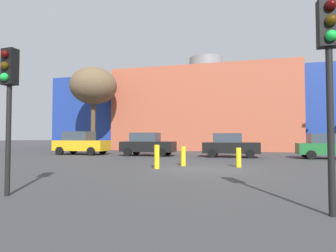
{
  "coord_description": "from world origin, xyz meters",
  "views": [
    {
      "loc": [
        1.59,
        -12.77,
        1.43
      ],
      "look_at": [
        -3.45,
        6.58,
        2.21
      ],
      "focal_mm": 30.41,
      "sensor_mm": 36.0,
      "label": 1
    }
  ],
  "objects_px": {
    "traffic_light_near_left": "(9,87)",
    "parked_car_2": "(230,145)",
    "bollard_yellow_2": "(239,157)",
    "bare_tree_0": "(94,86)",
    "traffic_light_near_right": "(329,55)",
    "bollard_yellow_0": "(183,156)",
    "bollard_yellow_1": "(157,157)",
    "parked_car_3": "(328,146)",
    "parked_car_1": "(147,144)",
    "parked_car_0": "(81,143)"
  },
  "relations": [
    {
      "from": "traffic_light_near_right",
      "to": "bollard_yellow_2",
      "type": "relative_size",
      "value": 4.33
    },
    {
      "from": "parked_car_2",
      "to": "bollard_yellow_0",
      "type": "xyz_separation_m",
      "value": [
        -2.02,
        -6.83,
        -0.36
      ]
    },
    {
      "from": "bollard_yellow_0",
      "to": "parked_car_2",
      "type": "bearing_deg",
      "value": 73.54
    },
    {
      "from": "parked_car_0",
      "to": "parked_car_2",
      "type": "xyz_separation_m",
      "value": [
        11.94,
        0.0,
        -0.09
      ]
    },
    {
      "from": "parked_car_1",
      "to": "bollard_yellow_1",
      "type": "height_order",
      "value": "parked_car_1"
    },
    {
      "from": "parked_car_0",
      "to": "traffic_light_near_right",
      "type": "height_order",
      "value": "traffic_light_near_right"
    },
    {
      "from": "parked_car_3",
      "to": "bare_tree_0",
      "type": "height_order",
      "value": "bare_tree_0"
    },
    {
      "from": "traffic_light_near_right",
      "to": "parked_car_2",
      "type": "bearing_deg",
      "value": -173.66
    },
    {
      "from": "parked_car_0",
      "to": "traffic_light_near_right",
      "type": "distance_m",
      "value": 20.82
    },
    {
      "from": "bollard_yellow_0",
      "to": "bollard_yellow_2",
      "type": "xyz_separation_m",
      "value": [
        2.67,
        0.03,
        -0.02
      ]
    },
    {
      "from": "traffic_light_near_right",
      "to": "bollard_yellow_1",
      "type": "xyz_separation_m",
      "value": [
        -5.31,
        6.63,
        -2.39
      ]
    },
    {
      "from": "parked_car_1",
      "to": "bare_tree_0",
      "type": "xyz_separation_m",
      "value": [
        -7.5,
        5.06,
        5.68
      ]
    },
    {
      "from": "parked_car_2",
      "to": "bollard_yellow_0",
      "type": "bearing_deg",
      "value": -106.46
    },
    {
      "from": "bollard_yellow_0",
      "to": "bollard_yellow_1",
      "type": "bearing_deg",
      "value": -120.76
    },
    {
      "from": "parked_car_0",
      "to": "parked_car_2",
      "type": "bearing_deg",
      "value": 0.0
    },
    {
      "from": "bollard_yellow_2",
      "to": "traffic_light_near_right",
      "type": "bearing_deg",
      "value": -78.06
    },
    {
      "from": "traffic_light_near_left",
      "to": "parked_car_2",
      "type": "bearing_deg",
      "value": 167.69
    },
    {
      "from": "parked_car_3",
      "to": "bare_tree_0",
      "type": "relative_size",
      "value": 0.45
    },
    {
      "from": "parked_car_2",
      "to": "traffic_light_near_left",
      "type": "xyz_separation_m",
      "value": [
        -4.73,
        -14.99,
        1.81
      ]
    },
    {
      "from": "parked_car_2",
      "to": "bare_tree_0",
      "type": "xyz_separation_m",
      "value": [
        -13.71,
        5.06,
        5.72
      ]
    },
    {
      "from": "traffic_light_near_left",
      "to": "bollard_yellow_1",
      "type": "distance_m",
      "value": 7.19
    },
    {
      "from": "traffic_light_near_right",
      "to": "bare_tree_0",
      "type": "height_order",
      "value": "bare_tree_0"
    },
    {
      "from": "parked_car_1",
      "to": "bollard_yellow_2",
      "type": "height_order",
      "value": "parked_car_1"
    },
    {
      "from": "bollard_yellow_1",
      "to": "bollard_yellow_2",
      "type": "bearing_deg",
      "value": 23.52
    },
    {
      "from": "traffic_light_near_right",
      "to": "bare_tree_0",
      "type": "relative_size",
      "value": 0.47
    },
    {
      "from": "parked_car_3",
      "to": "bollard_yellow_0",
      "type": "bearing_deg",
      "value": -140.42
    },
    {
      "from": "parked_car_0",
      "to": "bare_tree_0",
      "type": "height_order",
      "value": "bare_tree_0"
    },
    {
      "from": "bare_tree_0",
      "to": "bollard_yellow_1",
      "type": "height_order",
      "value": "bare_tree_0"
    },
    {
      "from": "parked_car_3",
      "to": "bollard_yellow_0",
      "type": "xyz_separation_m",
      "value": [
        -8.27,
        -6.83,
        -0.34
      ]
    },
    {
      "from": "bare_tree_0",
      "to": "bollard_yellow_2",
      "type": "distance_m",
      "value": 19.6
    },
    {
      "from": "parked_car_1",
      "to": "traffic_light_near_left",
      "type": "bearing_deg",
      "value": -84.36
    },
    {
      "from": "parked_car_2",
      "to": "bare_tree_0",
      "type": "height_order",
      "value": "bare_tree_0"
    },
    {
      "from": "traffic_light_near_right",
      "to": "bollard_yellow_1",
      "type": "height_order",
      "value": "traffic_light_near_right"
    },
    {
      "from": "parked_car_0",
      "to": "bollard_yellow_1",
      "type": "height_order",
      "value": "parked_car_0"
    },
    {
      "from": "traffic_light_near_right",
      "to": "bollard_yellow_1",
      "type": "bearing_deg",
      "value": -143.99
    },
    {
      "from": "traffic_light_near_left",
      "to": "bollard_yellow_2",
      "type": "distance_m",
      "value": 10.04
    },
    {
      "from": "parked_car_0",
      "to": "bollard_yellow_0",
      "type": "distance_m",
      "value": 12.05
    },
    {
      "from": "parked_car_3",
      "to": "parked_car_2",
      "type": "bearing_deg",
      "value": 180.0
    },
    {
      "from": "traffic_light_near_right",
      "to": "bollard_yellow_1",
      "type": "relative_size",
      "value": 3.71
    },
    {
      "from": "parked_car_2",
      "to": "traffic_light_near_right",
      "type": "distance_m",
      "value": 15.32
    },
    {
      "from": "parked_car_2",
      "to": "parked_car_3",
      "type": "height_order",
      "value": "parked_car_2"
    },
    {
      "from": "parked_car_1",
      "to": "bare_tree_0",
      "type": "relative_size",
      "value": 0.48
    },
    {
      "from": "bollard_yellow_2",
      "to": "parked_car_2",
      "type": "bearing_deg",
      "value": 95.46
    },
    {
      "from": "traffic_light_near_right",
      "to": "parked_car_1",
      "type": "bearing_deg",
      "value": -152.86
    },
    {
      "from": "parked_car_3",
      "to": "bollard_yellow_0",
      "type": "relative_size",
      "value": 3.96
    },
    {
      "from": "parked_car_3",
      "to": "bollard_yellow_2",
      "type": "height_order",
      "value": "parked_car_3"
    },
    {
      "from": "parked_car_1",
      "to": "parked_car_3",
      "type": "distance_m",
      "value": 12.46
    },
    {
      "from": "bare_tree_0",
      "to": "parked_car_0",
      "type": "bearing_deg",
      "value": -70.72
    },
    {
      "from": "parked_car_3",
      "to": "bollard_yellow_2",
      "type": "bearing_deg",
      "value": -129.44
    },
    {
      "from": "parked_car_2",
      "to": "bollard_yellow_2",
      "type": "distance_m",
      "value": 6.85
    }
  ]
}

